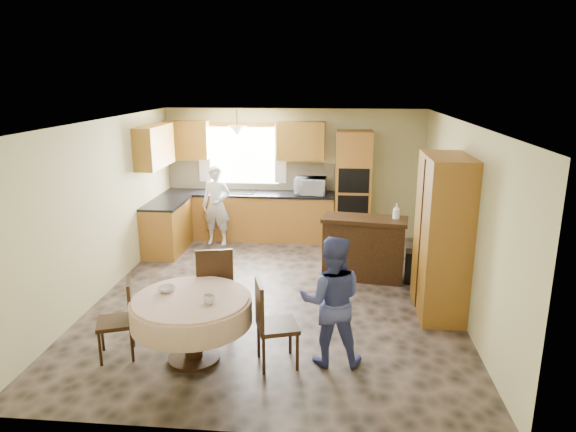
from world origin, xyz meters
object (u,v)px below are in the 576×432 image
at_px(oven_tower, 353,187).
at_px(cupboard, 442,236).
at_px(person_sink, 217,205).
at_px(chair_right, 270,319).
at_px(dining_table, 192,311).
at_px(sideboard, 364,250).
at_px(person_dining, 331,301).
at_px(chair_left, 121,315).
at_px(chair_back, 215,284).

bearing_deg(oven_tower, cupboard, -70.37).
bearing_deg(person_sink, cupboard, -31.97).
height_order(oven_tower, chair_right, oven_tower).
xyz_separation_m(oven_tower, dining_table, (-1.87, -4.52, -0.47)).
height_order(oven_tower, sideboard, oven_tower).
xyz_separation_m(sideboard, person_dining, (-0.48, -2.53, 0.27)).
bearing_deg(sideboard, person_sink, 159.60).
bearing_deg(oven_tower, chair_left, -120.80).
distance_m(dining_table, chair_right, 0.87).
relative_size(dining_table, chair_back, 1.23).
height_order(sideboard, dining_table, sideboard).
height_order(dining_table, chair_back, chair_back).
relative_size(sideboard, cupboard, 0.61).
height_order(sideboard, chair_left, sideboard).
relative_size(cupboard, chair_back, 1.97).
xyz_separation_m(person_sink, person_dining, (2.19, -4.03, -0.02)).
bearing_deg(sideboard, chair_back, -127.09).
bearing_deg(person_dining, cupboard, -136.69).
bearing_deg(oven_tower, person_dining, -94.53).
bearing_deg(cupboard, chair_right, -143.34).
height_order(chair_right, person_sink, person_sink).
distance_m(sideboard, dining_table, 3.31).
bearing_deg(dining_table, oven_tower, 67.50).
height_order(dining_table, chair_left, chair_left).
height_order(person_sink, person_dining, person_sink).
height_order(dining_table, chair_right, chair_right).
xyz_separation_m(oven_tower, chair_left, (-2.68, -4.50, -0.56)).
bearing_deg(chair_back, sideboard, -149.57).
height_order(chair_left, chair_back, chair_back).
bearing_deg(chair_left, chair_right, 68.02).
distance_m(sideboard, chair_back, 2.68).
xyz_separation_m(oven_tower, chair_back, (-1.79, -3.75, -0.46)).
distance_m(dining_table, chair_left, 0.82).
bearing_deg(cupboard, sideboard, 130.05).
relative_size(sideboard, chair_right, 1.32).
bearing_deg(oven_tower, chair_right, -102.47).
xyz_separation_m(cupboard, dining_table, (-2.94, -1.52, -0.47)).
relative_size(dining_table, chair_left, 1.47).
relative_size(person_sink, person_dining, 1.02).
height_order(sideboard, cupboard, cupboard).
bearing_deg(chair_right, cupboard, -70.33).
xyz_separation_m(oven_tower, person_dining, (-0.35, -4.42, -0.33)).
relative_size(sideboard, person_sink, 0.87).
bearing_deg(person_dining, oven_tower, -96.17).
distance_m(chair_right, person_dining, 0.69).
xyz_separation_m(oven_tower, cupboard, (1.07, -3.00, -0.00)).
xyz_separation_m(sideboard, cupboard, (0.94, -1.12, 0.60)).
bearing_deg(cupboard, chair_left, -158.19).
distance_m(dining_table, person_dining, 1.53).
bearing_deg(chair_right, chair_back, 27.50).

